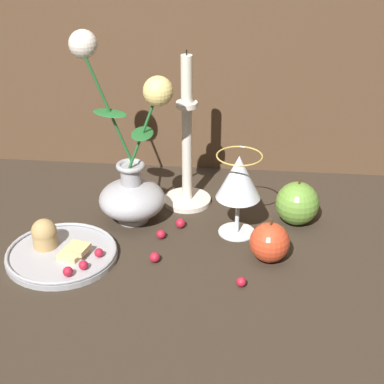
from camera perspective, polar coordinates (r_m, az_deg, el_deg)
ground_plane at (r=1.20m, az=-2.81°, el=-4.26°), size 2.40×2.40×0.00m
vase at (r=1.22m, az=-5.49°, el=1.49°), size 0.19×0.13×0.37m
plate_with_pastries at (r=1.17m, az=-11.73°, el=-5.10°), size 0.20×0.20×0.06m
wine_glass at (r=1.17m, az=4.16°, el=1.09°), size 0.08×0.08×0.16m
candlestick at (r=1.27m, az=-0.45°, el=3.20°), size 0.10×0.10×0.32m
apple_beside_vase at (r=1.25m, az=9.34°, el=-1.00°), size 0.08×0.08×0.10m
apple_near_glass at (r=1.13m, az=6.91°, el=-4.46°), size 0.07×0.07×0.08m
berry_near_plate at (r=1.23m, az=-1.04°, el=-2.79°), size 0.02×0.02×0.02m
berry_front_center at (r=1.08m, az=4.40°, el=-7.97°), size 0.02×0.02×0.02m
berry_by_glass_stem at (r=1.13m, az=-3.37°, el=-5.81°), size 0.02×0.02×0.02m
berry_under_candlestick at (r=1.20m, az=-2.83°, el=-3.77°), size 0.02×0.02×0.02m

